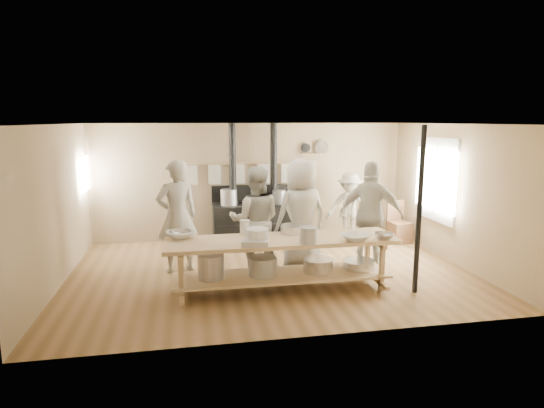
% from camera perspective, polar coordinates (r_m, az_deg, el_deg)
% --- Properties ---
extents(ground, '(7.00, 7.00, 0.00)m').
position_cam_1_polar(ground, '(8.18, -0.10, -8.53)').
color(ground, brown).
rests_on(ground, ground).
extents(room_shell, '(7.00, 7.00, 7.00)m').
position_cam_1_polar(room_shell, '(7.80, -0.10, 2.82)').
color(room_shell, tan).
rests_on(room_shell, ground).
extents(window_right, '(0.09, 1.50, 1.65)m').
position_cam_1_polar(window_right, '(9.61, 20.03, 2.89)').
color(window_right, beige).
rests_on(window_right, ground).
extents(left_opening, '(0.00, 0.90, 0.90)m').
position_cam_1_polar(left_opening, '(9.88, -22.48, 3.50)').
color(left_opening, white).
rests_on(left_opening, ground).
extents(stove, '(1.90, 0.75, 2.60)m').
position_cam_1_polar(stove, '(10.06, -2.32, -1.83)').
color(stove, black).
rests_on(stove, ground).
extents(towel_rail, '(3.00, 0.04, 0.47)m').
position_cam_1_polar(towel_rail, '(10.16, -2.56, 4.26)').
color(towel_rail, tan).
rests_on(towel_rail, ground).
extents(back_wall_shelf, '(0.63, 0.14, 0.32)m').
position_cam_1_polar(back_wall_shelf, '(10.46, 5.42, 6.82)').
color(back_wall_shelf, tan).
rests_on(back_wall_shelf, ground).
extents(prep_table, '(3.60, 0.90, 0.85)m').
position_cam_1_polar(prep_table, '(7.18, 1.14, -6.90)').
color(prep_table, tan).
rests_on(prep_table, ground).
extents(support_post, '(0.08, 0.08, 2.60)m').
position_cam_1_polar(support_post, '(7.27, 18.00, -0.85)').
color(support_post, black).
rests_on(support_post, ground).
extents(cook_far_left, '(0.83, 0.66, 2.00)m').
position_cam_1_polar(cook_far_left, '(8.16, -11.81, -1.50)').
color(cook_far_left, '#AFAD9B').
rests_on(cook_far_left, ground).
extents(cook_left, '(1.04, 0.88, 1.89)m').
position_cam_1_polar(cook_left, '(7.91, -2.12, -2.09)').
color(cook_left, '#AFAD9B').
rests_on(cook_left, ground).
extents(cook_center, '(1.11, 0.87, 2.01)m').
position_cam_1_polar(cook_center, '(8.05, 3.68, -1.42)').
color(cook_center, '#AFAD9B').
rests_on(cook_center, ground).
extents(cook_right, '(1.23, 0.96, 1.95)m').
position_cam_1_polar(cook_right, '(8.39, 12.32, -1.39)').
color(cook_right, '#AFAD9B').
rests_on(cook_right, ground).
extents(cook_by_window, '(1.14, 0.91, 1.53)m').
position_cam_1_polar(cook_by_window, '(10.23, 9.68, -0.36)').
color(cook_by_window, '#AFAD9B').
rests_on(cook_by_window, ground).
extents(chair, '(0.47, 0.47, 0.91)m').
position_cam_1_polar(chair, '(10.44, 15.65, -3.18)').
color(chair, '#503220').
rests_on(chair, ground).
extents(bowl_white_a, '(0.49, 0.49, 0.11)m').
position_cam_1_polar(bowl_white_a, '(7.26, -11.42, -3.78)').
color(bowl_white_a, white).
rests_on(bowl_white_a, prep_table).
extents(bowl_steel_a, '(0.48, 0.48, 0.11)m').
position_cam_1_polar(bowl_steel_a, '(7.26, -11.43, -3.77)').
color(bowl_steel_a, silver).
rests_on(bowl_steel_a, prep_table).
extents(bowl_white_b, '(0.49, 0.49, 0.10)m').
position_cam_1_polar(bowl_white_b, '(7.07, 10.41, -4.15)').
color(bowl_white_b, white).
rests_on(bowl_white_b, prep_table).
extents(bowl_steel_b, '(0.40, 0.40, 0.10)m').
position_cam_1_polar(bowl_steel_b, '(7.25, 13.85, -3.93)').
color(bowl_steel_b, silver).
rests_on(bowl_steel_b, prep_table).
extents(roasting_pan, '(0.43, 0.34, 0.09)m').
position_cam_1_polar(roasting_pan, '(6.68, -2.12, -4.89)').
color(roasting_pan, '#B2B2B7').
rests_on(roasting_pan, prep_table).
extents(mixing_bowl_large, '(0.52, 0.52, 0.13)m').
position_cam_1_polar(mixing_bowl_large, '(7.44, 2.62, -3.14)').
color(mixing_bowl_large, silver).
rests_on(mixing_bowl_large, prep_table).
extents(bucket_galv, '(0.35, 0.35, 0.25)m').
position_cam_1_polar(bucket_galv, '(6.82, 4.58, -3.91)').
color(bucket_galv, gray).
rests_on(bucket_galv, prep_table).
extents(deep_bowl_enamel, '(0.37, 0.37, 0.21)m').
position_cam_1_polar(deep_bowl_enamel, '(6.83, -1.85, -4.00)').
color(deep_bowl_enamel, white).
rests_on(deep_bowl_enamel, prep_table).
extents(pitcher, '(0.19, 0.19, 0.24)m').
position_cam_1_polar(pitcher, '(7.29, -3.44, -2.97)').
color(pitcher, white).
rests_on(pitcher, prep_table).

